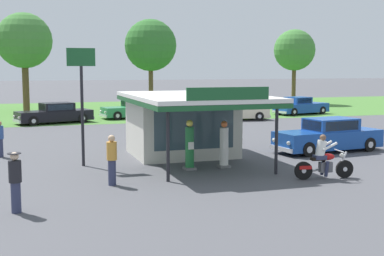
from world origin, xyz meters
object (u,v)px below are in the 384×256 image
(motorcycle_with_rider, at_px, (323,161))
(bystander_admiring_sedan, at_px, (0,138))
(parked_car_back_row_far_left, at_px, (55,114))
(gas_pump_nearside, at_px, (190,147))
(parked_car_back_row_centre, at_px, (235,111))
(featured_classic_sedan, at_px, (328,136))
(parked_car_back_row_left, at_px, (135,110))
(bystander_strolling_foreground, at_px, (112,159))
(bystander_chatting_near_pumps, at_px, (15,180))
(roadside_pole_sign, at_px, (82,86))
(gas_pump_offside, at_px, (224,146))
(parked_car_second_row_spare, at_px, (301,106))

(motorcycle_with_rider, distance_m, bystander_admiring_sedan, 13.77)
(parked_car_back_row_far_left, bearing_deg, gas_pump_nearside, -78.40)
(parked_car_back_row_centre, bearing_deg, motorcycle_with_rider, -104.28)
(motorcycle_with_rider, xyz_separation_m, parked_car_back_row_far_left, (-7.86, 22.05, 0.01))
(gas_pump_nearside, distance_m, featured_classic_sedan, 7.80)
(gas_pump_nearside, xyz_separation_m, parked_car_back_row_far_left, (-3.90, 19.01, -0.22))
(motorcycle_with_rider, xyz_separation_m, parked_car_back_row_left, (-1.69, 23.97, -0.00))
(featured_classic_sedan, distance_m, parked_car_back_row_left, 19.51)
(parked_car_back_row_centre, bearing_deg, bystander_strolling_foreground, -123.23)
(parked_car_back_row_left, xyz_separation_m, bystander_chatting_near_pumps, (-8.53, -25.14, 0.23))
(motorcycle_with_rider, distance_m, parked_car_back_row_centre, 20.81)
(motorcycle_with_rider, relative_size, bystander_strolling_foreground, 1.30)
(parked_car_back_row_far_left, bearing_deg, bystander_chatting_near_pumps, -95.81)
(motorcycle_with_rider, bearing_deg, bystander_chatting_near_pumps, -173.49)
(featured_classic_sedan, height_order, roadside_pole_sign, roadside_pole_sign)
(parked_car_back_row_far_left, relative_size, roadside_pole_sign, 1.21)
(gas_pump_offside, xyz_separation_m, bystander_strolling_foreground, (-4.68, -1.73, 0.06))
(parked_car_second_row_spare, distance_m, roadside_pole_sign, 26.94)
(parked_car_back_row_left, bearing_deg, roadside_pole_sign, -107.79)
(bystander_admiring_sedan, distance_m, roadside_pole_sign, 5.12)
(featured_classic_sedan, bearing_deg, roadside_pole_sign, -179.63)
(gas_pump_offside, height_order, bystander_chatting_near_pumps, gas_pump_offside)
(motorcycle_with_rider, relative_size, parked_car_back_row_far_left, 0.39)
(parked_car_second_row_spare, relative_size, bystander_admiring_sedan, 3.26)
(parked_car_second_row_spare, bearing_deg, motorcycle_with_rider, -118.20)
(gas_pump_offside, bearing_deg, bystander_chatting_near_pumps, -151.31)
(parked_car_back_row_left, xyz_separation_m, parked_car_second_row_spare, (13.98, -1.04, 0.01))
(parked_car_second_row_spare, xyz_separation_m, bystander_chatting_near_pumps, (-22.52, -24.09, 0.22))
(parked_car_back_row_far_left, distance_m, bystander_admiring_sedan, 14.10)
(gas_pump_nearside, xyz_separation_m, parked_car_back_row_centre, (9.09, 17.13, -0.21))
(parked_car_back_row_centre, relative_size, parked_car_second_row_spare, 1.03)
(parked_car_back_row_centre, distance_m, parked_car_back_row_far_left, 13.13)
(gas_pump_nearside, relative_size, bystander_admiring_sedan, 1.20)
(bystander_chatting_near_pumps, relative_size, roadside_pole_sign, 0.36)
(motorcycle_with_rider, relative_size, bystander_admiring_sedan, 1.38)
(parked_car_back_row_left, height_order, parked_car_second_row_spare, parked_car_second_row_spare)
(featured_classic_sedan, bearing_deg, parked_car_second_row_spare, 63.76)
(bystander_chatting_near_pumps, bearing_deg, parked_car_back_row_far_left, 84.19)
(bystander_chatting_near_pumps, bearing_deg, gas_pump_nearside, 33.85)
(motorcycle_with_rider, bearing_deg, parked_car_back_row_centre, 75.72)
(motorcycle_with_rider, height_order, parked_car_back_row_far_left, motorcycle_with_rider)
(parked_car_second_row_spare, xyz_separation_m, roadside_pole_sign, (-20.04, -17.83, 2.52))
(parked_car_second_row_spare, distance_m, bystander_strolling_foreground, 29.12)
(motorcycle_with_rider, distance_m, bystander_strolling_foreground, 7.34)
(bystander_admiring_sedan, distance_m, bystander_chatting_near_pumps, 9.50)
(motorcycle_with_rider, bearing_deg, bystander_strolling_foreground, 169.72)
(parked_car_back_row_centre, xyz_separation_m, parked_car_back_row_far_left, (-12.99, 1.88, -0.01))
(parked_car_second_row_spare, relative_size, bystander_strolling_foreground, 3.08)
(parked_car_second_row_spare, distance_m, bystander_chatting_near_pumps, 32.98)
(parked_car_back_row_centre, height_order, bystander_admiring_sedan, bystander_admiring_sedan)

